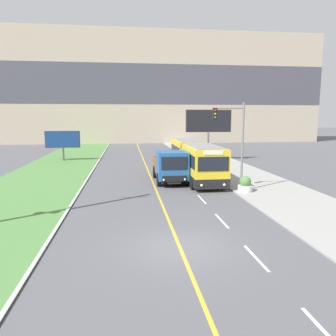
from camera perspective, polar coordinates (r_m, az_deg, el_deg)
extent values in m
plane|color=#56565B|center=(14.06, 2.06, -13.61)|extent=(300.00, 300.00, 0.00)
cube|color=#B2B2AD|center=(14.31, -21.27, -13.65)|extent=(0.16, 140.00, 0.08)
cube|color=gold|center=(14.06, 2.06, -13.60)|extent=(0.14, 140.00, 0.01)
cube|color=silver|center=(9.95, 26.09, -24.73)|extent=(0.12, 2.40, 0.01)
cube|color=silver|center=(13.53, 15.05, -14.84)|extent=(0.12, 2.40, 0.01)
cube|color=silver|center=(17.59, 9.33, -9.05)|extent=(0.12, 2.40, 0.01)
cube|color=silver|center=(21.86, 5.89, -5.43)|extent=(0.12, 2.40, 0.01)
cube|color=silver|center=(26.25, 3.62, -2.99)|extent=(0.12, 2.40, 0.01)
cube|color=silver|center=(30.69, 2.01, -1.25)|extent=(0.12, 2.40, 0.01)
cube|color=silver|center=(35.18, 0.80, 0.04)|extent=(0.12, 2.40, 0.01)
cube|color=silver|center=(39.69, -0.13, 1.05)|extent=(0.12, 2.40, 0.01)
cube|color=silver|center=(44.22, -0.87, 1.85)|extent=(0.12, 2.40, 0.01)
cube|color=#BCAD93|center=(72.48, -5.70, 13.62)|extent=(80.00, 8.00, 23.00)
cube|color=#4C4C56|center=(68.53, -5.61, 14.39)|extent=(80.00, 0.04, 8.05)
cube|color=yellow|center=(26.28, 6.22, 0.69)|extent=(2.56, 5.87, 2.80)
cube|color=black|center=(26.45, 6.18, -1.56)|extent=(2.58, 5.89, 0.70)
cube|color=black|center=(26.22, 6.23, 1.60)|extent=(2.58, 5.40, 0.98)
cube|color=gray|center=(26.12, 6.27, 3.81)|extent=(2.17, 5.28, 0.08)
cube|color=yellow|center=(32.85, 3.48, 2.34)|extent=(2.56, 5.87, 2.80)
cube|color=black|center=(32.98, 3.46, 0.53)|extent=(2.58, 5.89, 0.70)
cube|color=black|center=(32.80, 3.49, 3.07)|extent=(2.58, 5.40, 0.98)
cube|color=gray|center=(32.72, 3.50, 4.85)|extent=(2.17, 5.28, 0.08)
cube|color=#474747|center=(29.55, 4.70, 1.61)|extent=(2.35, 0.90, 2.57)
cube|color=black|center=(23.39, 7.91, 0.69)|extent=(2.25, 0.04, 1.03)
cube|color=black|center=(23.68, 7.83, -3.43)|extent=(2.51, 0.06, 0.20)
sphere|color=#F4EAB2|center=(23.43, 5.88, -3.03)|extent=(0.20, 0.20, 0.20)
sphere|color=#F4EAB2|center=(23.86, 9.78, -2.90)|extent=(0.20, 0.20, 0.20)
cube|color=white|center=(23.29, 7.95, 2.64)|extent=(1.41, 0.04, 0.28)
cylinder|color=black|center=(24.64, 4.31, -2.60)|extent=(0.28, 1.00, 1.00)
cylinder|color=black|center=(25.23, 9.73, -2.43)|extent=(0.28, 1.00, 1.00)
cylinder|color=black|center=(28.03, 2.87, -1.19)|extent=(0.28, 1.00, 1.00)
cylinder|color=black|center=(28.56, 7.68, -1.07)|extent=(0.28, 1.00, 1.00)
cylinder|color=black|center=(33.37, 1.22, 0.43)|extent=(0.28, 1.00, 1.00)
cylinder|color=black|center=(33.81, 5.30, 0.50)|extent=(0.28, 1.00, 1.00)
cube|color=black|center=(27.94, 0.18, -1.33)|extent=(1.05, 6.29, 0.20)
cube|color=#235BA3|center=(25.92, 0.71, 0.51)|extent=(2.33, 2.55, 2.15)
cube|color=black|center=(24.61, 1.13, 0.83)|extent=(1.98, 0.04, 0.97)
cube|color=black|center=(24.79, 1.13, -1.88)|extent=(1.87, 0.06, 0.44)
sphere|color=silver|center=(24.69, -0.75, -2.09)|extent=(0.18, 0.18, 0.18)
sphere|color=silver|center=(24.92, 2.99, -1.99)|extent=(0.18, 0.18, 0.18)
cube|color=#994C19|center=(29.28, -0.18, -0.54)|extent=(2.22, 3.50, 0.12)
cube|color=#994C19|center=(29.09, -2.23, 0.47)|extent=(0.12, 3.50, 1.21)
cube|color=#994C19|center=(29.34, 1.86, 0.55)|extent=(0.12, 3.50, 1.21)
cube|color=#994C19|center=(27.54, 0.26, 0.01)|extent=(2.22, 0.12, 1.21)
cube|color=#994C19|center=(30.86, -0.56, 0.96)|extent=(2.22, 0.12, 1.21)
cube|color=#994C19|center=(27.44, 0.26, 1.50)|extent=(2.22, 0.12, 0.24)
cylinder|color=black|center=(25.73, -1.58, -2.04)|extent=(0.30, 1.04, 1.04)
cylinder|color=black|center=(26.02, 3.13, -1.93)|extent=(0.30, 1.04, 1.04)
cylinder|color=black|center=(29.36, -2.30, -0.69)|extent=(0.30, 1.04, 1.04)
cylinder|color=black|center=(29.62, 1.84, -0.61)|extent=(0.30, 1.04, 1.04)
cylinder|color=slate|center=(23.93, 12.81, 3.40)|extent=(0.16, 0.16, 6.40)
cylinder|color=slate|center=(23.49, 10.48, 10.22)|extent=(2.20, 0.10, 0.10)
cube|color=black|center=(23.21, 8.17, 9.30)|extent=(0.28, 0.24, 0.80)
sphere|color=red|center=(23.09, 8.27, 9.90)|extent=(0.14, 0.14, 0.14)
sphere|color=orange|center=(23.08, 8.25, 9.31)|extent=(0.14, 0.14, 0.14)
sphere|color=green|center=(23.08, 8.24, 8.71)|extent=(0.14, 0.14, 0.14)
cylinder|color=#59595B|center=(40.91, 7.00, 3.78)|extent=(0.24, 0.24, 3.65)
cube|color=#333333|center=(40.76, 7.08, 8.14)|extent=(5.66, 0.20, 2.72)
cube|color=black|center=(40.65, 7.12, 8.14)|extent=(5.50, 0.02, 2.56)
cylinder|color=#59595B|center=(42.84, -17.77, 2.35)|extent=(0.24, 0.24, 1.72)
cube|color=#333333|center=(42.69, -17.89, 4.77)|extent=(4.21, 0.20, 2.07)
cube|color=navy|center=(42.58, -17.91, 4.76)|extent=(4.05, 0.02, 1.91)
cylinder|color=silver|center=(24.22, 13.27, -3.49)|extent=(1.03, 1.03, 0.44)
sphere|color=#518442|center=(24.12, 13.31, -2.32)|extent=(0.82, 0.82, 0.82)
cylinder|color=silver|center=(28.84, 9.92, -1.43)|extent=(0.94, 0.94, 0.45)
sphere|color=#518442|center=(28.76, 9.95, -0.49)|extent=(0.75, 0.75, 0.75)
cylinder|color=silver|center=(33.54, 7.43, 0.06)|extent=(0.99, 0.99, 0.45)
sphere|color=#518442|center=(33.47, 7.45, 0.90)|extent=(0.79, 0.79, 0.79)
cylinder|color=silver|center=(38.29, 5.39, 1.16)|extent=(0.96, 0.96, 0.43)
sphere|color=#518442|center=(38.22, 5.40, 1.88)|extent=(0.77, 0.77, 0.77)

